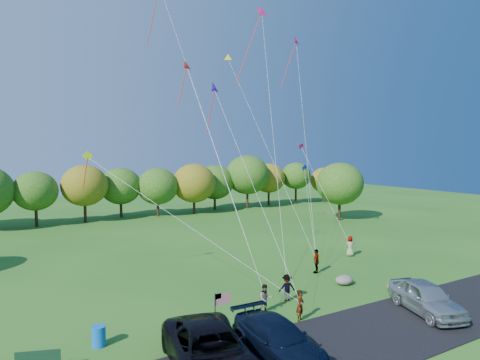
# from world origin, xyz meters

# --- Properties ---
(ground) EXTENTS (140.00, 140.00, 0.00)m
(ground) POSITION_xyz_m (0.00, 0.00, 0.00)
(ground) COLOR #235E1B
(ground) RESTS_ON ground
(asphalt_lane) EXTENTS (44.00, 6.00, 0.06)m
(asphalt_lane) POSITION_xyz_m (0.00, -4.00, 0.03)
(asphalt_lane) COLOR black
(asphalt_lane) RESTS_ON ground
(treeline) EXTENTS (77.43, 28.08, 8.54)m
(treeline) POSITION_xyz_m (1.15, 36.17, 4.72)
(treeline) COLOR #342113
(treeline) RESTS_ON ground
(minivan_dark) EXTENTS (4.33, 7.15, 1.86)m
(minivan_dark) POSITION_xyz_m (-7.41, -3.22, 0.99)
(minivan_dark) COLOR black
(minivan_dark) RESTS_ON asphalt_lane
(minivan_navy) EXTENTS (2.44, 5.58, 1.60)m
(minivan_navy) POSITION_xyz_m (-4.24, -3.54, 0.86)
(minivan_navy) COLOR black
(minivan_navy) RESTS_ON asphalt_lane
(minivan_silver) EXTENTS (3.62, 5.53, 1.75)m
(minivan_silver) POSITION_xyz_m (5.87, -3.67, 0.94)
(minivan_silver) COLOR #ABB2B6
(minivan_silver) RESTS_ON asphalt_lane
(flyer_a) EXTENTS (0.73, 0.68, 1.68)m
(flyer_a) POSITION_xyz_m (-0.76, -0.80, 0.84)
(flyer_a) COLOR #4C4C59
(flyer_a) RESTS_ON ground
(flyer_b) EXTENTS (0.90, 0.76, 1.64)m
(flyer_b) POSITION_xyz_m (-1.78, 1.04, 0.82)
(flyer_b) COLOR #4C4C59
(flyer_b) RESTS_ON ground
(flyer_c) EXTENTS (1.20, 0.91, 1.64)m
(flyer_c) POSITION_xyz_m (0.42, 1.95, 0.82)
(flyer_c) COLOR #4C4C59
(flyer_c) RESTS_ON ground
(flyer_d) EXTENTS (1.10, 0.99, 1.80)m
(flyer_d) POSITION_xyz_m (5.86, 5.54, 0.90)
(flyer_d) COLOR #4C4C59
(flyer_d) RESTS_ON ground
(flyer_e) EXTENTS (1.01, 0.96, 1.74)m
(flyer_e) POSITION_xyz_m (11.68, 7.88, 0.87)
(flyer_e) COLOR #4C4C59
(flyer_e) RESTS_ON ground
(trash_barrel) EXTENTS (0.64, 0.64, 0.96)m
(trash_barrel) POSITION_xyz_m (-10.75, 1.67, 0.48)
(trash_barrel) COLOR blue
(trash_barrel) RESTS_ON ground
(flag_assembly) EXTENTS (0.87, 0.57, 2.36)m
(flag_assembly) POSITION_xyz_m (-5.61, -0.70, 1.76)
(flag_assembly) COLOR black
(flag_assembly) RESTS_ON ground
(boulder_near) EXTENTS (1.30, 1.02, 0.65)m
(boulder_near) POSITION_xyz_m (5.65, 2.45, 0.33)
(boulder_near) COLOR gray
(boulder_near) RESTS_ON ground
(boulder_far) EXTENTS (0.87, 0.72, 0.45)m
(boulder_far) POSITION_xyz_m (7.67, 0.06, 0.23)
(boulder_far) COLOR slate
(boulder_far) RESTS_ON ground
(kites_aloft) EXTENTS (22.82, 7.23, 16.36)m
(kites_aloft) POSITION_xyz_m (2.40, 12.18, 17.42)
(kites_aloft) COLOR #C91661
(kites_aloft) RESTS_ON ground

